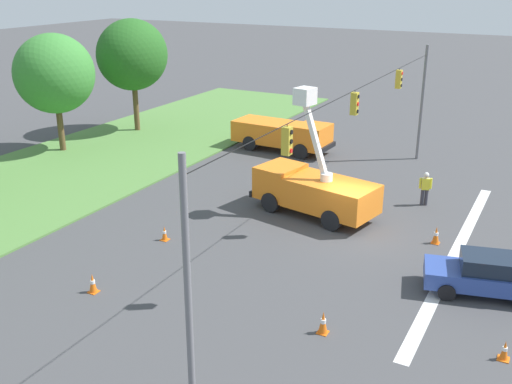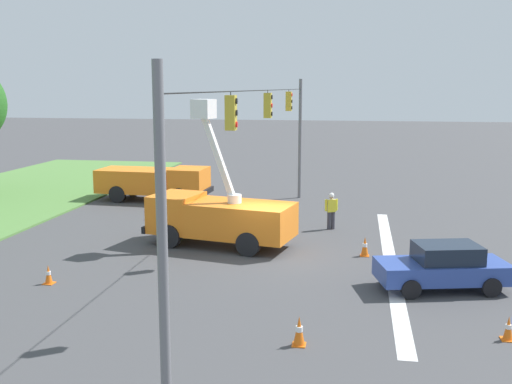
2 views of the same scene
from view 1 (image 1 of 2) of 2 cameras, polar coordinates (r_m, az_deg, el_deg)
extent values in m
plane|color=#424244|center=(28.18, 8.76, -3.71)|extent=(200.00, 200.00, 0.00)
cube|color=#517F3D|center=(37.54, -18.04, 1.75)|extent=(56.00, 12.00, 0.10)
cube|color=silver|center=(27.17, 18.48, -5.50)|extent=(17.60, 0.50, 0.01)
cube|color=silver|center=(27.00, 22.65, -6.23)|extent=(0.20, 2.00, 0.01)
cylinder|color=slate|center=(16.05, -6.54, -8.66)|extent=(0.20, 0.20, 7.20)
cylinder|color=slate|center=(39.13, 15.53, 8.13)|extent=(0.20, 0.20, 7.20)
cylinder|color=black|center=(26.23, 9.53, 9.59)|extent=(26.00, 0.03, 0.03)
cylinder|color=black|center=(19.92, 2.99, 6.35)|extent=(0.02, 0.02, 0.10)
cube|color=gold|center=(20.05, 2.96, 4.88)|extent=(0.32, 0.28, 0.96)
cylinder|color=black|center=(19.91, 3.40, 5.71)|extent=(0.16, 0.05, 0.16)
cylinder|color=black|center=(19.99, 3.38, 4.82)|extent=(0.16, 0.05, 0.16)
cylinder|color=red|center=(20.08, 3.36, 3.94)|extent=(0.16, 0.05, 0.16)
cylinder|color=black|center=(26.11, 9.42, 9.44)|extent=(0.02, 0.02, 0.10)
cube|color=gold|center=(26.21, 9.36, 8.30)|extent=(0.32, 0.28, 0.96)
cylinder|color=black|center=(26.10, 9.73, 8.95)|extent=(0.16, 0.05, 0.16)
cylinder|color=red|center=(26.16, 9.69, 8.26)|extent=(0.16, 0.05, 0.16)
cylinder|color=black|center=(26.23, 9.65, 7.58)|extent=(0.16, 0.05, 0.16)
cylinder|color=black|center=(32.75, 13.52, 11.32)|extent=(0.02, 0.02, 0.10)
cube|color=gold|center=(32.83, 13.44, 10.41)|extent=(0.32, 0.28, 0.96)
cylinder|color=red|center=(32.75, 13.76, 10.92)|extent=(0.16, 0.05, 0.16)
cylinder|color=black|center=(32.80, 13.71, 10.37)|extent=(0.16, 0.05, 0.16)
cylinder|color=black|center=(32.85, 13.67, 9.82)|extent=(0.16, 0.05, 0.16)
cylinder|color=brown|center=(41.94, -18.09, 5.67)|extent=(0.40, 0.40, 2.96)
ellipsoid|color=#387F33|center=(41.23, -18.65, 10.64)|extent=(5.22, 5.00, 5.09)
cylinder|color=brown|center=(45.99, -11.34, 7.73)|extent=(0.40, 0.40, 3.33)
ellipsoid|color=#235B1E|center=(45.32, -11.70, 12.68)|extent=(5.53, 4.83, 5.11)
cube|color=orange|center=(28.98, 7.16, -0.35)|extent=(3.24, 4.70, 1.41)
cube|color=orange|center=(30.59, 2.33, 1.11)|extent=(2.65, 2.27, 1.61)
cube|color=#1E2838|center=(30.87, 1.39, 1.85)|extent=(2.04, 0.51, 0.72)
cube|color=black|center=(31.39, 0.86, 0.36)|extent=(2.40, 0.65, 0.30)
cylinder|color=black|center=(29.90, 1.39, -0.99)|extent=(0.48, 1.04, 1.00)
cylinder|color=black|center=(31.57, 3.89, 0.14)|extent=(0.48, 1.04, 1.00)
cylinder|color=black|center=(27.98, 7.18, -2.68)|extent=(0.48, 1.04, 1.00)
cylinder|color=black|center=(29.76, 9.51, -1.37)|extent=(0.48, 1.04, 1.00)
cylinder|color=silver|center=(28.84, 6.72, 1.43)|extent=(0.60, 0.60, 0.36)
cube|color=white|center=(28.72, 5.70, 4.83)|extent=(0.56, 1.62, 3.74)
cube|color=white|center=(28.62, 4.69, 9.09)|extent=(1.04, 0.97, 0.80)
cube|color=orange|center=(40.67, 1.22, 5.80)|extent=(2.64, 4.68, 1.37)
cube|color=orange|center=(39.21, 5.40, 5.28)|extent=(2.43, 2.06, 1.52)
cube|color=#1E2838|center=(38.87, 6.33, 5.52)|extent=(2.08, 0.19, 0.69)
cube|color=black|center=(38.95, 6.78, 4.20)|extent=(2.44, 0.27, 0.30)
cylinder|color=black|center=(40.50, 5.72, 4.64)|extent=(0.33, 1.01, 1.00)
cylinder|color=black|center=(38.55, 4.30, 3.88)|extent=(0.33, 1.01, 1.00)
cylinder|color=black|center=(42.18, 1.00, 5.37)|extent=(0.33, 1.01, 1.00)
cylinder|color=black|center=(40.31, -0.58, 4.67)|extent=(0.33, 1.01, 1.00)
cube|color=#2D4799|center=(23.99, 20.88, -7.65)|extent=(2.74, 4.60, 0.64)
cube|color=#192333|center=(23.75, 21.42, -6.34)|extent=(1.95, 2.36, 0.60)
cylinder|color=black|center=(23.23, 17.70, -9.09)|extent=(0.35, 0.67, 0.64)
cylinder|color=black|center=(24.75, 17.52, -7.18)|extent=(0.35, 0.67, 0.64)
cylinder|color=#383842|center=(32.00, 15.90, -0.48)|extent=(0.18, 0.18, 0.85)
cylinder|color=#383842|center=(31.96, 15.55, -0.47)|extent=(0.18, 0.18, 0.85)
cube|color=yellow|center=(31.74, 15.85, 0.75)|extent=(0.38, 0.46, 0.60)
cube|color=silver|center=(31.74, 15.85, 0.75)|extent=(0.24, 0.42, 0.62)
cylinder|color=yellow|center=(31.78, 16.33, 0.78)|extent=(0.11, 0.11, 0.55)
cylinder|color=yellow|center=(31.68, 15.37, 0.82)|extent=(0.11, 0.11, 0.55)
sphere|color=tan|center=(31.60, 15.92, 1.48)|extent=(0.22, 0.22, 0.22)
sphere|color=white|center=(31.58, 15.93, 1.59)|extent=(0.26, 0.26, 0.26)
cube|color=orange|center=(27.81, 16.70, -4.66)|extent=(0.36, 0.36, 0.03)
cone|color=orange|center=(27.65, 16.78, -3.91)|extent=(0.31, 0.31, 0.77)
cylinder|color=white|center=(27.64, 16.79, -3.84)|extent=(0.19, 0.19, 0.14)
cube|color=orange|center=(20.79, 22.48, -14.47)|extent=(0.36, 0.36, 0.03)
cone|color=orange|center=(20.61, 22.61, -13.70)|extent=(0.25, 0.25, 0.64)
cylinder|color=white|center=(20.59, 22.62, -13.63)|extent=(0.16, 0.16, 0.11)
cube|color=orange|center=(35.44, 1.45, 1.63)|extent=(0.36, 0.36, 0.03)
cone|color=orange|center=(35.33, 1.46, 2.17)|extent=(0.27, 0.27, 0.67)
cylinder|color=white|center=(35.32, 1.46, 2.22)|extent=(0.17, 0.17, 0.12)
cube|color=orange|center=(23.62, -15.21, -9.15)|extent=(0.36, 0.36, 0.03)
cone|color=orange|center=(23.43, -15.29, -8.33)|extent=(0.30, 0.30, 0.74)
cylinder|color=white|center=(23.42, -15.30, -8.25)|extent=(0.18, 0.18, 0.13)
cube|color=orange|center=(27.26, -8.67, -4.51)|extent=(0.36, 0.36, 0.03)
cone|color=orange|center=(27.12, -8.71, -3.87)|extent=(0.26, 0.26, 0.64)
cylinder|color=white|center=(27.11, -8.71, -3.80)|extent=(0.16, 0.16, 0.12)
cube|color=orange|center=(34.57, 2.85, 1.12)|extent=(0.36, 0.36, 0.03)
cone|color=orange|center=(34.44, 2.86, 1.75)|extent=(0.31, 0.31, 0.77)
cylinder|color=white|center=(34.43, 2.86, 1.82)|extent=(0.19, 0.19, 0.14)
cube|color=orange|center=(20.63, 6.37, -13.15)|extent=(0.36, 0.36, 0.03)
cone|color=orange|center=(20.41, 6.41, -12.21)|extent=(0.31, 0.31, 0.77)
cylinder|color=white|center=(20.39, 6.42, -12.11)|extent=(0.19, 0.19, 0.14)
camera|label=2|loc=(6.69, -36.38, -28.21)|focal=42.00mm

